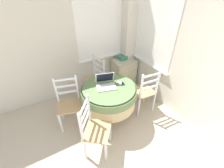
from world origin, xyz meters
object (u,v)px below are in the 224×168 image
dining_chair_camera_near (94,130)px  dining_chair_left_flank (69,104)px  storage_box (123,58)px  computer_mouse (120,83)px  corner_cabinet (124,72)px  dining_chair_near_right_window (144,92)px  laptop (106,84)px  cell_phone (123,84)px  dining_chair_near_back_window (95,79)px  round_dining_table (109,95)px

dining_chair_camera_near → dining_chair_left_flank: 0.78m
storage_box → computer_mouse: bearing=-125.4°
corner_cabinet → dining_chair_camera_near: bearing=-135.7°
dining_chair_near_right_window → dining_chair_camera_near: (-1.27, -0.36, 0.00)m
storage_box → laptop: bearing=-136.3°
dining_chair_camera_near → dining_chair_left_flank: size_ratio=1.00×
storage_box → dining_chair_near_right_window: bearing=-99.4°
dining_chair_left_flank → cell_phone: bearing=-15.5°
computer_mouse → dining_chair_near_back_window: 0.84m
dining_chair_left_flank → corner_cabinet: size_ratio=1.48×
dining_chair_left_flank → dining_chair_camera_near: bearing=-77.4°
dining_chair_left_flank → dining_chair_near_right_window: bearing=-15.6°
round_dining_table → dining_chair_camera_near: size_ratio=1.03×
dining_chair_left_flank → storage_box: size_ratio=5.04×
corner_cabinet → dining_chair_near_right_window: bearing=-100.7°
dining_chair_near_back_window → dining_chair_camera_near: 1.40m
dining_chair_left_flank → laptop: bearing=-14.6°
laptop → dining_chair_near_back_window: (0.08, 0.69, -0.32)m
dining_chair_near_back_window → round_dining_table: bearing=-93.6°
dining_chair_left_flank → dining_chair_near_back_window: bearing=34.4°
dining_chair_camera_near → storage_box: 2.09m
computer_mouse → cell_phone: (0.05, -0.02, -0.02)m
cell_phone → round_dining_table: bearing=172.8°
cell_phone → dining_chair_near_back_window: bearing=106.2°
dining_chair_near_back_window → corner_cabinet: bearing=10.3°
dining_chair_near_right_window → corner_cabinet: bearing=79.3°
cell_phone → dining_chair_near_back_window: size_ratio=0.11×
dining_chair_left_flank → corner_cabinet: 1.78m
dining_chair_camera_near → computer_mouse: bearing=33.7°
laptop → dining_chair_camera_near: dining_chair_camera_near is taller
computer_mouse → storage_box: bearing=54.6°
computer_mouse → cell_phone: size_ratio=0.92×
corner_cabinet → storage_box: 0.39m
dining_chair_left_flank → round_dining_table: bearing=-18.6°
computer_mouse → storage_box: computer_mouse is taller
dining_chair_near_back_window → dining_chair_left_flank: bearing=-145.6°
computer_mouse → cell_phone: 0.06m
dining_chair_near_right_window → round_dining_table: bearing=167.3°
cell_phone → computer_mouse: bearing=161.2°
cell_phone → storage_box: storage_box is taller
cell_phone → dining_chair_near_right_window: dining_chair_near_right_window is taller
corner_cabinet → dining_chair_near_back_window: bearing=-169.7°
dining_chair_near_right_window → dining_chair_left_flank: 1.49m
computer_mouse → corner_cabinet: (0.71, 0.93, -0.44)m
dining_chair_camera_near → laptop: bearing=48.9°
cell_phone → dining_chair_near_back_window: 0.87m
dining_chair_near_right_window → dining_chair_camera_near: 1.32m
computer_mouse → dining_chair_near_right_window: dining_chair_near_right_window is taller
round_dining_table → dining_chair_camera_near: bearing=-135.7°
dining_chair_near_back_window → dining_chair_left_flank: (-0.75, -0.51, 0.00)m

